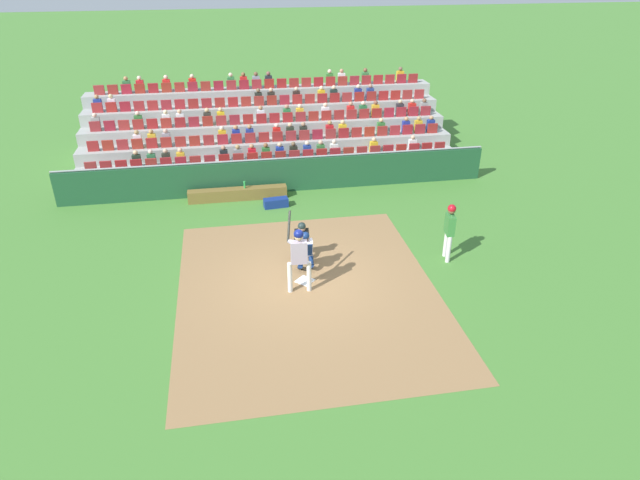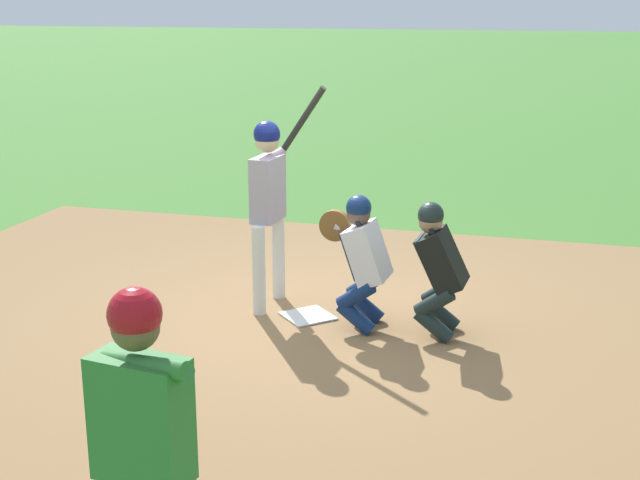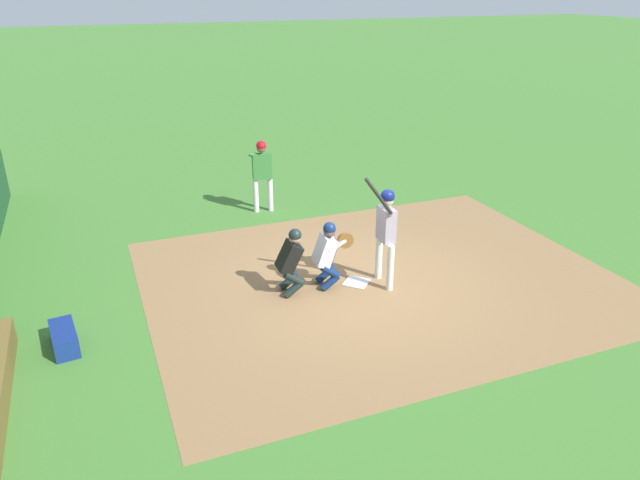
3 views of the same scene
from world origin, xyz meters
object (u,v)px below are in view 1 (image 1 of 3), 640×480
at_px(batter_at_plate, 299,253).
at_px(home_plate_umpire, 302,238).
at_px(equipment_duffel_bag, 276,203).
at_px(catcher_crouching, 305,249).
at_px(water_bottle_on_bench, 245,185).
at_px(home_plate_marker, 305,281).
at_px(dugout_bench, 238,194).
at_px(on_deck_batter, 450,226).

distance_m(batter_at_plate, home_plate_umpire, 1.83).
xyz_separation_m(batter_at_plate, home_plate_umpire, (-0.33, -1.73, -0.49)).
relative_size(batter_at_plate, equipment_duffel_bag, 2.54).
relative_size(catcher_crouching, water_bottle_on_bench, 4.80).
relative_size(catcher_crouching, equipment_duffel_bag, 1.49).
bearing_deg(home_plate_marker, home_plate_umpire, -94.73).
distance_m(catcher_crouching, dugout_bench, 5.83).
height_order(water_bottle_on_bench, on_deck_batter, on_deck_batter).
relative_size(home_plate_marker, batter_at_plate, 0.20).
distance_m(dugout_bench, on_deck_batter, 8.26).
distance_m(home_plate_marker, catcher_crouching, 0.90).
bearing_deg(batter_at_plate, dugout_bench, -78.06).
bearing_deg(water_bottle_on_bench, equipment_duffel_bag, 139.51).
height_order(equipment_duffel_bag, on_deck_batter, on_deck_batter).
bearing_deg(dugout_bench, on_deck_batter, 137.15).
distance_m(catcher_crouching, water_bottle_on_bench, 5.73).
height_order(home_plate_umpire, water_bottle_on_bench, home_plate_umpire).
relative_size(home_plate_umpire, water_bottle_on_bench, 4.71).
height_order(home_plate_umpire, equipment_duffel_bag, home_plate_umpire).
height_order(home_plate_marker, equipment_duffel_bag, equipment_duffel_bag).
bearing_deg(water_bottle_on_bench, catcher_crouching, 104.52).
height_order(home_plate_marker, dugout_bench, dugout_bench).
height_order(catcher_crouching, water_bottle_on_bench, catcher_crouching).
relative_size(home_plate_marker, on_deck_batter, 0.24).
height_order(dugout_bench, water_bottle_on_bench, water_bottle_on_bench).
height_order(home_plate_marker, water_bottle_on_bench, water_bottle_on_bench).
bearing_deg(water_bottle_on_bench, home_plate_umpire, 106.66).
xyz_separation_m(water_bottle_on_bench, equipment_duffel_bag, (-1.06, 0.91, -0.41)).
bearing_deg(batter_at_plate, home_plate_marker, -115.63).
bearing_deg(on_deck_batter, home_plate_umpire, -9.88).
relative_size(home_plate_marker, home_plate_umpire, 0.34).
xyz_separation_m(home_plate_marker, water_bottle_on_bench, (1.34, -6.10, 0.56)).
bearing_deg(on_deck_batter, water_bottle_on_bench, -44.11).
relative_size(batter_at_plate, dugout_bench, 0.61).
relative_size(home_plate_umpire, dugout_bench, 0.35).
bearing_deg(dugout_bench, home_plate_marker, 104.77).
bearing_deg(water_bottle_on_bench, dugout_bench, -2.63).
xyz_separation_m(equipment_duffel_bag, on_deck_batter, (-4.69, 4.67, 0.94)).
xyz_separation_m(batter_at_plate, equipment_duffel_bag, (0.06, -5.65, -1.03)).
xyz_separation_m(home_plate_marker, batter_at_plate, (0.22, 0.46, 1.17)).
distance_m(home_plate_marker, home_plate_umpire, 1.45).
xyz_separation_m(batter_at_plate, dugout_bench, (1.39, -6.57, -0.97)).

